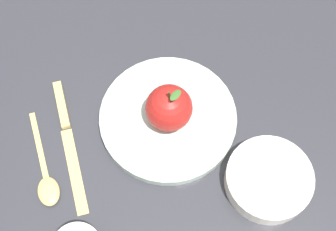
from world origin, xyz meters
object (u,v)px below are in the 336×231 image
Objects in this scene: apple at (169,108)px; side_bowl at (269,179)px; dinner_plate at (168,118)px; spoon at (46,181)px; knife at (67,134)px.

apple reaches higher than side_bowl.
side_bowl is at bearing -18.68° from dinner_plate.
apple is at bearing 44.26° from spoon.
apple is 0.61× the size of spoon.
dinner_plate is 0.22m from spoon.
knife is (-0.16, -0.07, -0.05)m from apple.
side_bowl is 0.35m from spoon.
knife is 1.37× the size of spoon.
spoon is at bearing -134.79° from dinner_plate.
spoon is (-0.16, -0.15, -0.05)m from apple.
apple reaches higher than knife.
apple is 0.18m from knife.
dinner_plate is 0.17m from knife.
dinner_plate is 0.19m from side_bowl.
apple is (0.00, -0.00, 0.05)m from dinner_plate.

